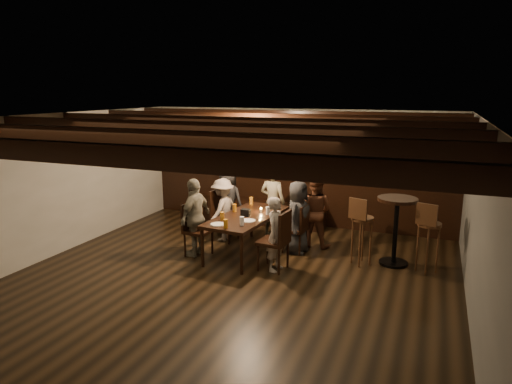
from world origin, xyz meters
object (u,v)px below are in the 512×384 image
at_px(chair_left_near, 224,225).
at_px(person_bench_left, 228,200).
at_px(person_right_near, 298,217).
at_px(high_top_table, 396,221).
at_px(chair_left_far, 198,240).
at_px(person_right_far, 276,234).
at_px(bar_stool_right, 427,246).
at_px(chair_right_far, 274,252).
at_px(person_left_far, 195,217).
at_px(person_left_near, 223,210).
at_px(person_bench_centre, 273,202).
at_px(chair_right_near, 296,237).
at_px(bar_stool_left, 361,240).
at_px(person_bench_right, 315,211).
at_px(dining_table, 247,218).

relative_size(chair_left_near, person_bench_left, 0.73).
bearing_deg(person_right_near, high_top_table, -83.68).
distance_m(chair_left_far, high_top_table, 3.30).
distance_m(person_right_far, high_top_table, 1.94).
height_order(high_top_table, bar_stool_right, bar_stool_right).
xyz_separation_m(chair_right_far, high_top_table, (1.73, 0.93, 0.44)).
distance_m(chair_left_near, chair_left_far, 0.90).
xyz_separation_m(person_bench_left, person_left_far, (0.03, -1.36, 0.02)).
bearing_deg(person_left_near, person_right_far, 59.04).
bearing_deg(person_bench_centre, chair_right_near, 140.12).
xyz_separation_m(high_top_table, bar_stool_left, (-0.50, -0.21, -0.31)).
xyz_separation_m(chair_left_far, bar_stool_left, (2.66, 0.60, 0.14)).
bearing_deg(person_left_far, person_bench_centre, 153.43).
height_order(person_bench_left, high_top_table, person_bench_left).
distance_m(person_right_far, bar_stool_right, 2.34).
relative_size(person_bench_left, person_left_far, 0.97).
xyz_separation_m(person_right_near, high_top_table, (1.62, 0.04, 0.10)).
bearing_deg(chair_right_far, person_right_far, -90.00).
bearing_deg(chair_right_far, person_bench_right, -7.59).
distance_m(chair_left_far, bar_stool_left, 2.73).
relative_size(chair_right_far, bar_stool_right, 0.85).
distance_m(chair_left_near, person_bench_left, 0.60).
bearing_deg(bar_stool_right, bar_stool_left, -159.19).
height_order(person_right_far, bar_stool_right, person_right_far).
bearing_deg(high_top_table, chair_left_near, 178.30).
bearing_deg(chair_left_far, person_bench_left, -172.37).
xyz_separation_m(person_left_far, person_right_near, (1.57, 0.77, -0.04)).
distance_m(chair_left_far, chair_right_near, 1.70).
relative_size(person_bench_right, bar_stool_right, 1.15).
bearing_deg(person_right_near, bar_stool_right, -88.20).
height_order(chair_left_near, person_right_far, person_right_far).
distance_m(dining_table, bar_stool_left, 1.93).
distance_m(person_bench_right, person_left_near, 1.71).
bearing_deg(dining_table, bar_stool_right, 10.20).
bearing_deg(person_bench_left, chair_right_near, 164.46).
xyz_separation_m(chair_left_near, person_bench_left, (-0.14, 0.46, 0.36)).
bearing_deg(high_top_table, person_bench_left, 170.23).
distance_m(dining_table, bar_stool_right, 2.93).
relative_size(person_left_near, person_right_near, 0.93).
relative_size(dining_table, bar_stool_left, 1.68).
xyz_separation_m(person_left_near, person_right_near, (1.49, -0.13, 0.04)).
relative_size(person_bench_right, high_top_table, 1.17).
height_order(chair_right_near, person_left_near, person_left_near).
bearing_deg(chair_left_far, bar_stool_left, 107.70).
distance_m(bar_stool_left, bar_stool_right, 1.00).
bearing_deg(person_right_near, person_left_near, 90.00).
relative_size(chair_left_far, high_top_table, 0.81).
distance_m(chair_left_near, person_left_far, 0.98).
distance_m(person_bench_centre, person_right_far, 1.68).
height_order(chair_left_near, high_top_table, high_top_table).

